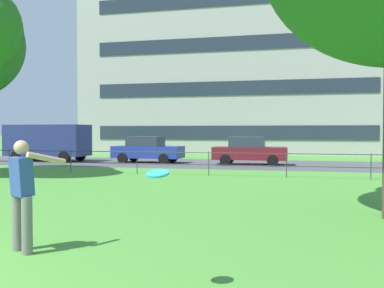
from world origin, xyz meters
name	(u,v)px	position (x,y,z in m)	size (l,w,h in m)	color
street_strip	(204,163)	(0.00, 20.71, 0.00)	(80.00, 7.35, 0.01)	#4C4C51
park_fence	(172,159)	(0.00, 14.15, 0.66)	(28.45, 0.04, 1.00)	#333833
person_thrower	(23,192)	(0.98, 2.39, 0.92)	(0.76, 0.65, 1.71)	slate
frisbee	(157,174)	(3.50, 1.25, 1.37)	(0.30, 0.30, 0.08)	#2DB2C6
panel_van_far_right	(48,141)	(-9.69, 20.29, 1.27)	(5.04, 2.18, 2.24)	navy
car_blue_left	(147,150)	(-3.27, 20.39, 0.78)	(4.06, 1.92, 1.54)	#233899
car_maroon_center	(249,151)	(2.66, 20.21, 0.78)	(4.04, 1.89, 1.54)	maroon
apartment_building_background	(240,55)	(0.16, 36.21, 8.85)	(26.19, 12.81, 17.69)	#B7B2AD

